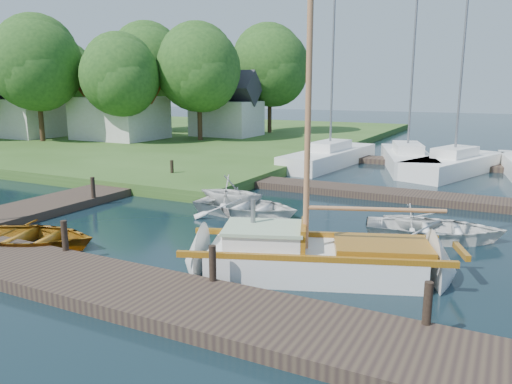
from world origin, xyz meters
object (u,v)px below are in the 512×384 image
at_px(sailboat, 320,262).
at_px(tender_a, 246,204).
at_px(tender_d, 412,215).
at_px(tree_2, 120,75).
at_px(mooring_post_2, 213,263).
at_px(tender_c, 435,226).
at_px(marina_boat_0, 330,156).
at_px(mooring_post_5, 172,169).
at_px(marina_boat_1, 407,158).
at_px(mooring_post_4, 93,187).
at_px(tree_7, 270,66).
at_px(tree_1, 37,64).
at_px(tree_5, 65,76).
at_px(marina_boat_2, 454,163).
at_px(mooring_post_3, 428,303).
at_px(tender_b, 231,190).
at_px(house_b, 26,108).
at_px(mooring_post_1, 65,236).
at_px(tree_3, 199,68).
at_px(tree_4, 148,64).
at_px(dinghy, 26,233).
at_px(house_a, 120,107).

bearing_deg(sailboat, tender_a, 114.77).
xyz_separation_m(tender_d, tree_2, (-22.47, 11.91, 4.78)).
xyz_separation_m(mooring_post_2, tender_c, (3.77, 6.42, -0.29)).
distance_m(tender_d, marina_boat_0, 13.28).
distance_m(mooring_post_5, marina_boat_1, 13.18).
bearing_deg(mooring_post_4, tree_7, 100.86).
bearing_deg(mooring_post_4, marina_boat_1, 58.57).
xyz_separation_m(tree_1, tree_5, (-6.00, 8.00, -0.67)).
relative_size(tender_c, tender_d, 2.23).
distance_m(mooring_post_4, sailboat, 10.64).
height_order(marina_boat_0, marina_boat_2, marina_boat_0).
bearing_deg(marina_boat_0, tree_1, 100.13).
relative_size(sailboat, tree_1, 1.07).
xyz_separation_m(tender_a, tree_5, (-28.91, 18.69, 5.02)).
height_order(mooring_post_2, tender_d, mooring_post_2).
xyz_separation_m(tender_a, marina_boat_1, (3.05, 13.30, 0.15)).
xyz_separation_m(mooring_post_2, sailboat, (1.73, 2.09, -0.36)).
distance_m(marina_boat_1, tree_5, 32.77).
bearing_deg(tree_5, tender_d, -27.45).
height_order(mooring_post_3, tender_d, mooring_post_3).
xyz_separation_m(sailboat, tender_a, (-4.32, 4.27, 0.06)).
bearing_deg(tender_b, house_b, 62.71).
distance_m(mooring_post_1, marina_boat_1, 20.28).
bearing_deg(tree_2, marina_boat_1, 1.76).
relative_size(mooring_post_4, tree_3, 0.09).
relative_size(marina_boat_2, tree_7, 1.10).
relative_size(tree_4, tree_7, 1.03).
bearing_deg(tender_a, tender_b, 54.76).
bearing_deg(tree_4, sailboat, -44.69).
bearing_deg(mooring_post_2, tender_d, 67.38).
height_order(tender_c, tree_3, tree_3).
xyz_separation_m(sailboat, tree_7, (-15.23, 28.96, 5.86)).
height_order(marina_boat_0, tree_2, marina_boat_0).
bearing_deg(dinghy, tree_1, 31.25).
distance_m(sailboat, tree_7, 33.24).
bearing_deg(mooring_post_4, mooring_post_2, -30.47).
distance_m(marina_boat_1, tree_1, 26.67).
distance_m(house_a, tree_1, 6.43).
height_order(mooring_post_3, mooring_post_4, same).
bearing_deg(sailboat, mooring_post_3, -57.64).
distance_m(mooring_post_2, marina_boat_1, 19.67).
relative_size(mooring_post_5, tender_c, 0.20).
xyz_separation_m(mooring_post_1, tree_3, (-11.00, 23.05, 5.11)).
bearing_deg(dinghy, tender_d, -71.37).
height_order(marina_boat_1, tree_3, marina_boat_1).
distance_m(mooring_post_2, tree_1, 31.14).
distance_m(dinghy, tree_3, 25.09).
xyz_separation_m(mooring_post_3, sailboat, (-2.77, 2.09, -0.36)).
distance_m(tender_a, marina_boat_0, 12.31).
height_order(tender_b, tender_c, tender_b).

